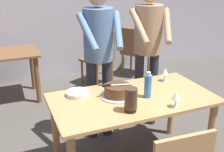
{
  "coord_description": "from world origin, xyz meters",
  "views": [
    {
      "loc": [
        -1.08,
        -2.1,
        1.87
      ],
      "look_at": [
        -0.12,
        0.22,
        0.9
      ],
      "focal_mm": 44.75,
      "sensor_mm": 36.0,
      "label": 1
    }
  ],
  "objects": [
    {
      "name": "cake_on_platter",
      "position": [
        -0.12,
        0.07,
        0.8
      ],
      "size": [
        0.34,
        0.34,
        0.11
      ],
      "color": "silver",
      "rests_on": "main_dining_table"
    },
    {
      "name": "background_chair_2",
      "position": [
        1.17,
        2.28,
        0.49
      ],
      "size": [
        0.62,
        0.62,
        0.9
      ],
      "color": "brown",
      "rests_on": "ground_plane"
    },
    {
      "name": "person_standing_beside",
      "position": [
        0.51,
        0.65,
        1.08
      ],
      "size": [
        0.46,
        0.58,
        1.72
      ],
      "color": "#2D2D38",
      "rests_on": "ground_plane"
    },
    {
      "name": "main_dining_table",
      "position": [
        0.0,
        0.0,
        0.63
      ],
      "size": [
        1.52,
        0.81,
        0.75
      ],
      "color": "tan",
      "rests_on": "ground_plane"
    },
    {
      "name": "hurricane_lamp",
      "position": [
        -0.14,
        -0.24,
        0.86
      ],
      "size": [
        0.11,
        0.11,
        0.21
      ],
      "color": "black",
      "rests_on": "main_dining_table"
    },
    {
      "name": "wine_glass_far",
      "position": [
        0.49,
        0.23,
        0.85
      ],
      "size": [
        0.08,
        0.08,
        0.14
      ],
      "color": "silver",
      "rests_on": "main_dining_table"
    },
    {
      "name": "cake_knife",
      "position": [
        -0.19,
        0.09,
        0.87
      ],
      "size": [
        0.27,
        0.08,
        0.02
      ],
      "color": "silver",
      "rests_on": "cake_on_platter"
    },
    {
      "name": "plate_stack",
      "position": [
        -0.46,
        0.24,
        0.77
      ],
      "size": [
        0.22,
        0.22,
        0.04
      ],
      "color": "white",
      "rests_on": "main_dining_table"
    },
    {
      "name": "background_table",
      "position": [
        -1.07,
        2.06,
        0.58
      ],
      "size": [
        1.0,
        0.7,
        0.74
      ],
      "color": "brown",
      "rests_on": "ground_plane"
    },
    {
      "name": "person_cutting_cake",
      "position": [
        -0.11,
        0.62,
        1.08
      ],
      "size": [
        0.47,
        0.56,
        1.72
      ],
      "color": "#2D2D38",
      "rests_on": "ground_plane"
    },
    {
      "name": "water_bottle",
      "position": [
        0.13,
        -0.05,
        0.86
      ],
      "size": [
        0.07,
        0.07,
        0.25
      ],
      "color": "#387AC6",
      "rests_on": "main_dining_table"
    },
    {
      "name": "background_chair_0",
      "position": [
        0.44,
        2.1,
        0.49
      ],
      "size": [
        0.59,
        0.59,
        0.9
      ],
      "color": "brown",
      "rests_on": "ground_plane"
    },
    {
      "name": "back_wall",
      "position": [
        0.0,
        2.76,
        1.35
      ],
      "size": [
        10.0,
        0.12,
        2.7
      ],
      "primitive_type": "cube",
      "color": "#ADA8B2",
      "rests_on": "ground_plane"
    },
    {
      "name": "wine_glass_near",
      "position": [
        0.25,
        -0.32,
        0.85
      ],
      "size": [
        0.08,
        0.08,
        0.14
      ],
      "color": "silver",
      "rests_on": "main_dining_table"
    }
  ]
}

